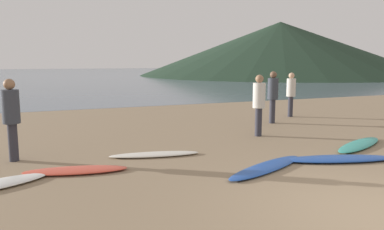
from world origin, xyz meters
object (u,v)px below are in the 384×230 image
object	(u,v)px
surfboard_1	(76,170)
person_0	(11,113)
surfboard_2	(155,154)
surfboard_4	(339,159)
person_1	(291,91)
surfboard_5	(359,145)
person_3	(259,100)
person_2	(273,93)
surfboard_3	(267,167)

from	to	relation	value
surfboard_1	person_0	xyz separation A→B (m)	(-1.14, 1.40, 1.00)
surfboard_2	surfboard_4	xyz separation A→B (m)	(3.54, -1.96, 0.01)
person_0	person_1	bearing A→B (deg)	12.16
person_1	surfboard_5	bearing A→B (deg)	-93.88
person_3	surfboard_4	bearing A→B (deg)	-126.24
person_2	surfboard_3	bearing A→B (deg)	84.62
surfboard_3	surfboard_4	xyz separation A→B (m)	(1.79, -0.08, 0.01)
surfboard_1	person_0	size ratio (longest dim) A/B	1.12
surfboard_1	person_3	size ratio (longest dim) A/B	1.12
person_3	person_0	bearing A→B (deg)	144.60
surfboard_1	surfboard_3	distance (m)	3.76
surfboard_3	surfboard_4	size ratio (longest dim) A/B	0.98
surfboard_5	person_2	bearing A→B (deg)	64.37
person_0	person_3	bearing A→B (deg)	-2.86
surfboard_4	surfboard_1	bearing A→B (deg)	-176.83
surfboard_1	person_1	distance (m)	9.63
surfboard_4	person_0	xyz separation A→B (m)	(-6.46, 2.73, 1.00)
person_0	person_1	world-z (taller)	person_0
surfboard_4	person_1	bearing A→B (deg)	78.69
surfboard_2	surfboard_3	world-z (taller)	surfboard_3
person_1	person_2	xyz separation A→B (m)	(-1.55, -1.01, 0.05)
surfboard_2	person_1	world-z (taller)	person_1
surfboard_2	surfboard_5	world-z (taller)	surfboard_5
person_2	person_1	bearing A→B (deg)	-116.43
surfboard_1	surfboard_5	xyz separation A→B (m)	(6.86, -0.46, 0.00)
surfboard_4	person_3	world-z (taller)	person_3
person_0	person_1	distance (m)	10.09
surfboard_5	person_1	xyz separation A→B (m)	(1.62, 4.91, 0.96)
surfboard_2	person_3	world-z (taller)	person_3
surfboard_2	surfboard_4	world-z (taller)	surfboard_4
person_1	person_3	bearing A→B (deg)	-125.16
person_0	surfboard_1	bearing A→B (deg)	-56.36
person_0	person_3	xyz separation A→B (m)	(6.37, 0.29, -0.01)
person_2	surfboard_4	bearing A→B (deg)	101.89
person_2	person_0	bearing A→B (deg)	44.70
person_3	person_1	bearing A→B (deg)	2.43
surfboard_3	person_0	xyz separation A→B (m)	(-4.68, 2.65, 1.00)
surfboard_5	person_3	size ratio (longest dim) A/B	1.36
surfboard_5	person_2	distance (m)	4.03
person_1	person_3	distance (m)	4.26
surfboard_1	person_2	size ratio (longest dim) A/B	1.10
surfboard_5	person_0	size ratio (longest dim) A/B	1.35
person_0	person_3	distance (m)	6.38
surfboard_4	person_3	size ratio (longest dim) A/B	1.40
surfboard_1	surfboard_5	size ratio (longest dim) A/B	0.83
surfboard_4	surfboard_5	xyz separation A→B (m)	(1.53, 0.88, -0.00)
surfboard_3	person_3	bearing A→B (deg)	36.29
person_0	person_2	distance (m)	8.32
surfboard_3	surfboard_5	bearing A→B (deg)	-10.31
surfboard_4	person_1	xyz separation A→B (m)	(3.15, 5.79, 0.96)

